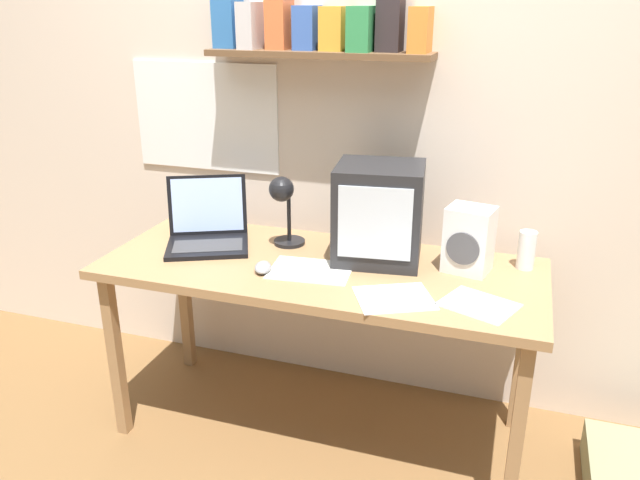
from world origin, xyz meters
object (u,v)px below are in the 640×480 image
at_px(laptop, 208,228).
at_px(loose_paper_near_laptop, 479,305).
at_px(corner_desk, 320,280).
at_px(desk_lamp, 283,201).
at_px(juice_glass, 526,252).
at_px(space_heater, 469,240).
at_px(loose_paper_near_monitor, 311,270).
at_px(open_notebook, 394,298).
at_px(computer_mouse, 263,267).
at_px(crt_monitor, 379,213).

distance_m(laptop, loose_paper_near_laptop, 1.14).
relative_size(corner_desk, loose_paper_near_laptop, 5.92).
xyz_separation_m(desk_lamp, juice_glass, (0.93, 0.09, -0.13)).
relative_size(space_heater, loose_paper_near_monitor, 0.77).
height_order(corner_desk, open_notebook, open_notebook).
xyz_separation_m(desk_lamp, computer_mouse, (0.01, -0.25, -0.18)).
height_order(juice_glass, computer_mouse, juice_glass).
xyz_separation_m(laptop, desk_lamp, (0.32, 0.06, 0.13)).
relative_size(laptop, loose_paper_near_laptop, 1.48).
relative_size(laptop, space_heater, 1.70).
relative_size(corner_desk, crt_monitor, 4.48).
height_order(crt_monitor, computer_mouse, crt_monitor).
relative_size(corner_desk, loose_paper_near_monitor, 5.22).
relative_size(juice_glass, loose_paper_near_laptop, 0.51).
xyz_separation_m(corner_desk, loose_paper_near_laptop, (0.60, -0.16, 0.07)).
relative_size(desk_lamp, computer_mouse, 2.54).
distance_m(crt_monitor, open_notebook, 0.40).
xyz_separation_m(desk_lamp, open_notebook, (0.52, -0.32, -0.19)).
relative_size(crt_monitor, loose_paper_near_laptop, 1.32).
height_order(crt_monitor, open_notebook, crt_monitor).
height_order(juice_glass, loose_paper_near_monitor, juice_glass).
bearing_deg(corner_desk, space_heater, 12.70).
height_order(desk_lamp, space_heater, desk_lamp).
xyz_separation_m(juice_glass, space_heater, (-0.21, -0.09, 0.06)).
height_order(corner_desk, laptop, laptop).
bearing_deg(laptop, desk_lamp, -15.07).
distance_m(laptop, space_heater, 1.05).
relative_size(desk_lamp, open_notebook, 0.94).
bearing_deg(space_heater, juice_glass, 35.62).
distance_m(loose_paper_near_laptop, loose_paper_near_monitor, 0.62).
height_order(corner_desk, space_heater, space_heater).
bearing_deg(computer_mouse, corner_desk, 34.94).
bearing_deg(crt_monitor, laptop, 177.37).
distance_m(desk_lamp, juice_glass, 0.95).
relative_size(juice_glass, space_heater, 0.59).
distance_m(space_heater, computer_mouse, 0.76).
distance_m(desk_lamp, computer_mouse, 0.31).
bearing_deg(open_notebook, crt_monitor, 112.74).
xyz_separation_m(corner_desk, open_notebook, (0.33, -0.20, 0.07)).
relative_size(corner_desk, computer_mouse, 14.16).
relative_size(laptop, computer_mouse, 3.53).
bearing_deg(loose_paper_near_monitor, crt_monitor, 42.78).
relative_size(desk_lamp, loose_paper_near_laptop, 1.06).
height_order(corner_desk, crt_monitor, crt_monitor).
distance_m(laptop, desk_lamp, 0.35).
relative_size(corner_desk, laptop, 4.01).
xyz_separation_m(laptop, loose_paper_near_laptop, (1.11, -0.23, -0.06)).
height_order(desk_lamp, computer_mouse, desk_lamp).
xyz_separation_m(corner_desk, juice_glass, (0.74, 0.21, 0.13)).
bearing_deg(loose_paper_near_laptop, corner_desk, 165.25).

